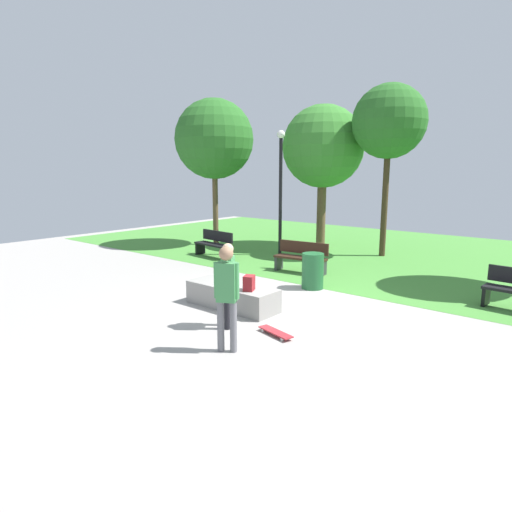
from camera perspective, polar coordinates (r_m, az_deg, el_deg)
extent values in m
plane|color=#9E9993|center=(9.93, 2.51, -6.54)|extent=(28.00, 28.00, 0.00)
cube|color=#478C38|center=(16.82, 19.07, 0.18)|extent=(26.60, 12.05, 0.01)
cube|color=gray|center=(9.79, -3.13, -5.24)|extent=(2.18, 0.77, 0.51)
cube|color=maroon|center=(9.24, -0.91, -3.53)|extent=(0.30, 0.34, 0.32)
cylinder|color=black|center=(8.65, -3.42, -6.46)|extent=(0.12, 0.12, 0.81)
cylinder|color=black|center=(8.44, -3.78, -6.90)|extent=(0.12, 0.12, 0.81)
cube|color=#3F8C4C|center=(8.36, -3.66, -2.07)|extent=(0.33, 0.38, 0.60)
cylinder|color=#3F8C4C|center=(8.51, -3.38, -1.65)|extent=(0.09, 0.09, 0.56)
cylinder|color=#3F8C4C|center=(8.19, -3.94, -2.17)|extent=(0.09, 0.09, 0.56)
sphere|color=tan|center=(8.27, -3.69, 0.91)|extent=(0.22, 0.22, 0.22)
cylinder|color=slate|center=(7.41, -2.95, -9.20)|extent=(0.12, 0.12, 0.88)
cylinder|color=slate|center=(7.46, -4.61, -9.07)|extent=(0.12, 0.12, 0.88)
cube|color=#3F8C4C|center=(7.21, -3.86, -3.41)|extent=(0.38, 0.33, 0.66)
cylinder|color=#3F8C4C|center=(7.16, -2.55, -3.27)|extent=(0.09, 0.09, 0.60)
cylinder|color=#3F8C4C|center=(7.25, -5.17, -3.13)|extent=(0.09, 0.09, 0.60)
sphere|color=#9E7556|center=(7.10, -3.91, 0.32)|extent=(0.24, 0.24, 0.24)
cube|color=#A5262D|center=(8.23, 2.56, -9.83)|extent=(0.82, 0.39, 0.02)
cylinder|color=silver|center=(8.09, 4.27, -10.53)|extent=(0.06, 0.04, 0.06)
cylinder|color=silver|center=(8.00, 3.39, -10.79)|extent=(0.06, 0.04, 0.06)
cylinder|color=silver|center=(8.50, 1.78, -9.43)|extent=(0.06, 0.04, 0.06)
cylinder|color=silver|center=(8.41, 0.91, -9.66)|extent=(0.06, 0.04, 0.06)
cube|color=black|center=(12.61, -4.14, -2.42)|extent=(0.29, 0.82, 0.02)
cylinder|color=silver|center=(12.86, -3.40, -2.33)|extent=(0.04, 0.06, 0.06)
cylinder|color=silver|center=(12.74, -2.94, -2.45)|extent=(0.04, 0.06, 0.06)
cylinder|color=silver|center=(12.51, -5.35, -2.74)|extent=(0.04, 0.06, 0.06)
cylinder|color=silver|center=(12.39, -4.89, -2.87)|extent=(0.04, 0.06, 0.06)
cube|color=#331E14|center=(13.08, 5.77, -0.24)|extent=(1.64, 0.62, 0.06)
cube|color=#331E14|center=(13.22, 6.23, 1.10)|extent=(1.60, 0.24, 0.36)
cube|color=#2D2D33|center=(12.82, 8.67, -1.58)|extent=(0.12, 0.40, 0.45)
cube|color=#2D2D33|center=(13.47, 2.97, -0.85)|extent=(0.12, 0.40, 0.45)
cube|color=black|center=(15.45, -5.65, 1.50)|extent=(1.64, 0.62, 0.06)
cube|color=black|center=(15.54, -5.03, 2.61)|extent=(1.60, 0.24, 0.36)
cube|color=black|center=(14.93, -3.88, 0.31)|extent=(0.13, 0.40, 0.45)
cube|color=black|center=(16.06, -7.26, 1.02)|extent=(0.13, 0.40, 0.45)
cube|color=black|center=(11.21, 27.74, -4.59)|extent=(0.11, 0.40, 0.45)
cylinder|color=brown|center=(17.49, 8.49, 5.95)|extent=(0.35, 0.35, 2.96)
sphere|color=#387F2D|center=(17.44, 8.72, 13.90)|extent=(3.13, 3.13, 3.13)
cylinder|color=brown|center=(17.96, -5.31, 6.67)|extent=(0.22, 0.22, 3.28)
sphere|color=#286623|center=(17.95, -5.46, 14.90)|extent=(3.12, 3.12, 3.12)
cylinder|color=#42301E|center=(16.08, 16.41, 6.84)|extent=(0.21, 0.21, 3.88)
sphere|color=#286623|center=(16.13, 16.95, 16.41)|extent=(2.50, 2.50, 2.50)
cylinder|color=black|center=(15.60, 3.19, 7.55)|extent=(0.12, 0.12, 4.10)
sphere|color=silver|center=(15.61, 3.28, 15.53)|extent=(0.28, 0.28, 0.28)
cylinder|color=#1E592D|center=(11.38, 7.39, -1.94)|extent=(0.56, 0.56, 0.92)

